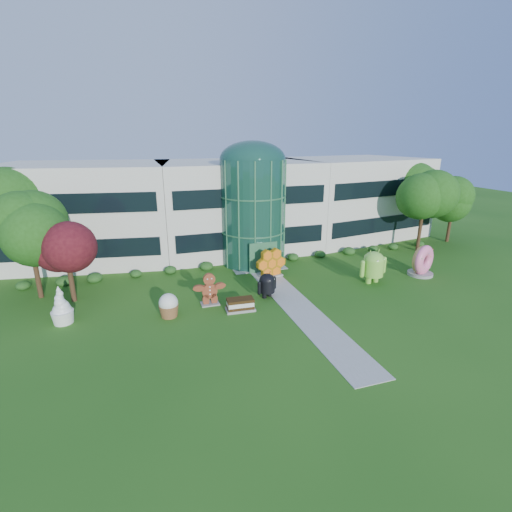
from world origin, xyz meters
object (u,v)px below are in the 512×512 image
object	(u,v)px
donut	(422,260)
gingerbread	(209,289)
android_black	(267,283)
android_green	(373,265)

from	to	relation	value
donut	gingerbread	distance (m)	18.97
android_black	gingerbread	bearing A→B (deg)	154.46
android_green	gingerbread	xyz separation A→B (m)	(-13.86, 0.02, -0.37)
android_green	android_black	bearing A→B (deg)	173.12
android_green	gingerbread	size ratio (longest dim) A/B	1.20
android_black	gingerbread	size ratio (longest dim) A/B	0.84
donut	gingerbread	bearing A→B (deg)	159.19
android_black	donut	world-z (taller)	donut
android_green	donut	xyz separation A→B (m)	(5.11, 0.15, -0.19)
android_green	gingerbread	bearing A→B (deg)	172.68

